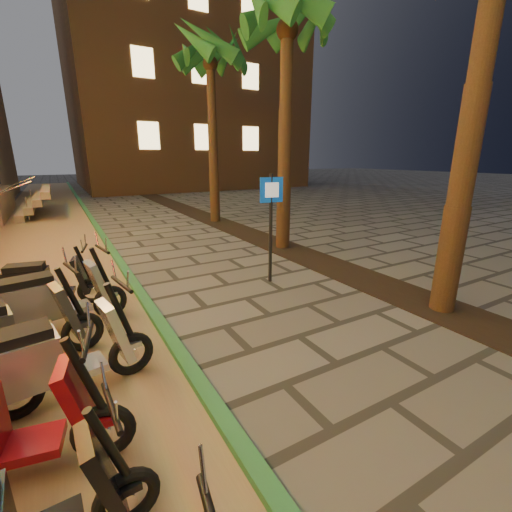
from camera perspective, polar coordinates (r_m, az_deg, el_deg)
ground at (r=3.52m, az=23.67°, el=-33.39°), size 120.00×120.00×0.00m
parking_strip at (r=11.49m, az=-31.92°, el=0.62°), size 3.40×60.00×0.01m
green_curb at (r=11.52m, az=-23.56°, el=2.02°), size 0.18×60.00×0.10m
planting_strip at (r=8.76m, az=11.83°, el=-1.40°), size 1.20×40.00×0.02m
apartment_block at (r=36.34m, az=-13.14°, el=31.64°), size 18.00×16.06×25.00m
palm_c at (r=10.41m, az=5.26°, el=33.58°), size 2.97×3.02×6.91m
palm_d at (r=14.72m, az=-7.63°, el=29.19°), size 2.97×3.02×7.16m
pedestrian_sign at (r=7.10m, az=2.51°, el=7.06°), size 0.50×0.11×2.28m
scooter_8 at (r=4.36m, az=-31.11°, el=-14.58°), size 1.78×0.76×1.25m
scooter_9 at (r=5.18m, az=-36.36°, el=-10.59°), size 1.79×0.83×1.26m
scooter_10 at (r=6.03m, az=-30.98°, el=-6.29°), size 1.77×0.77×1.24m
scooter_11 at (r=7.07m, az=-31.90°, el=-3.87°), size 1.57×0.71×1.10m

